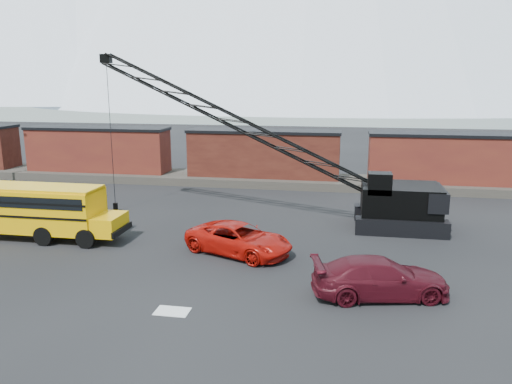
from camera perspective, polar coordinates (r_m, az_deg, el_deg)
ground at (r=24.81m, az=-7.53°, el=-9.28°), size 160.00×160.00×0.00m
gravel_berm at (r=45.34m, az=0.87°, el=1.40°), size 120.00×5.00×0.70m
boxcar_west_near at (r=50.04m, az=-17.57°, el=4.68°), size 13.70×3.10×4.17m
boxcar_mid at (r=44.92m, az=0.88°, el=4.42°), size 13.70×3.10×4.17m
boxcar_east_near at (r=45.21m, az=21.36°, el=3.60°), size 13.70×3.10×4.17m
snow_patch at (r=21.20m, az=-9.55°, el=-13.30°), size 1.40×0.90×0.02m
school_bus at (r=32.56m, az=-24.94°, el=-1.72°), size 11.65×2.65×3.19m
red_pickup at (r=27.10m, az=-1.95°, el=-5.39°), size 6.54×4.83×1.65m
maroon_suv at (r=22.59m, az=14.00°, el=-9.47°), size 6.29×3.63×1.72m
crawler_crane at (r=32.73m, az=0.58°, el=6.59°), size 22.91×4.20×11.14m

